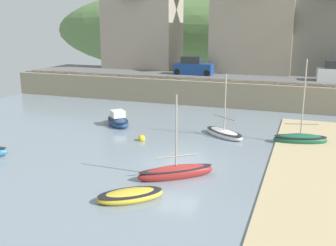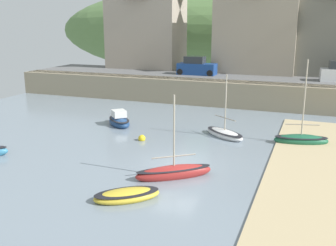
{
  "view_description": "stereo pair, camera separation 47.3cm",
  "coord_description": "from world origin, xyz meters",
  "px_view_note": "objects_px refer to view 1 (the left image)",
  "views": [
    {
      "loc": [
        6.73,
        -20.26,
        7.94
      ],
      "look_at": [
        -1.84,
        3.61,
        1.39
      ],
      "focal_mm": 42.07,
      "sensor_mm": 36.0,
      "label": 1
    },
    {
      "loc": [
        7.18,
        -20.1,
        7.94
      ],
      "look_at": [
        -1.84,
        3.61,
        1.39
      ],
      "focal_mm": 42.07,
      "sensor_mm": 36.0,
      "label": 2
    }
  ],
  "objects_px": {
    "waterfront_building_right": "(330,23)",
    "waterfront_building_left": "(142,25)",
    "sailboat_far_left": "(224,133)",
    "sailboat_blue_trim": "(130,196)",
    "sailboat_nearest_shore": "(176,172)",
    "parked_car_near_slipway": "(193,67)",
    "waterfront_building_centre": "(254,19)",
    "motorboat_with_cabin": "(300,139)",
    "mooring_buoy": "(142,138)",
    "fishing_boat_green": "(118,121)"
  },
  "relations": [
    {
      "from": "waterfront_building_right",
      "to": "waterfront_building_left",
      "type": "bearing_deg",
      "value": -180.0
    },
    {
      "from": "sailboat_far_left",
      "to": "sailboat_blue_trim",
      "type": "xyz_separation_m",
      "value": [
        -1.91,
        -11.65,
        -0.03
      ]
    },
    {
      "from": "sailboat_nearest_shore",
      "to": "parked_car_near_slipway",
      "type": "bearing_deg",
      "value": 66.39
    },
    {
      "from": "waterfront_building_right",
      "to": "sailboat_nearest_shore",
      "type": "height_order",
      "value": "waterfront_building_right"
    },
    {
      "from": "waterfront_building_centre",
      "to": "sailboat_far_left",
      "type": "xyz_separation_m",
      "value": [
        0.9,
        -18.72,
        -8.04
      ]
    },
    {
      "from": "waterfront_building_right",
      "to": "motorboat_with_cabin",
      "type": "xyz_separation_m",
      "value": [
        -1.77,
        -18.58,
        -7.51
      ]
    },
    {
      "from": "sailboat_nearest_shore",
      "to": "parked_car_near_slipway",
      "type": "relative_size",
      "value": 1.12
    },
    {
      "from": "waterfront_building_right",
      "to": "mooring_buoy",
      "type": "distance_m",
      "value": 25.96
    },
    {
      "from": "sailboat_blue_trim",
      "to": "mooring_buoy",
      "type": "relative_size",
      "value": 6.53
    },
    {
      "from": "waterfront_building_left",
      "to": "motorboat_with_cabin",
      "type": "height_order",
      "value": "waterfront_building_left"
    },
    {
      "from": "sailboat_nearest_shore",
      "to": "fishing_boat_green",
      "type": "height_order",
      "value": "sailboat_nearest_shore"
    },
    {
      "from": "parked_car_near_slipway",
      "to": "waterfront_building_right",
      "type": "bearing_deg",
      "value": 18.59
    },
    {
      "from": "fishing_boat_green",
      "to": "parked_car_near_slipway",
      "type": "relative_size",
      "value": 0.77
    },
    {
      "from": "motorboat_with_cabin",
      "to": "parked_car_near_slipway",
      "type": "bearing_deg",
      "value": 115.76
    },
    {
      "from": "waterfront_building_left",
      "to": "parked_car_near_slipway",
      "type": "bearing_deg",
      "value": -29.8
    },
    {
      "from": "waterfront_building_right",
      "to": "motorboat_with_cabin",
      "type": "bearing_deg",
      "value": -95.45
    },
    {
      "from": "waterfront_building_left",
      "to": "fishing_boat_green",
      "type": "xyz_separation_m",
      "value": [
        5.77,
        -18.51,
        -7.24
      ]
    },
    {
      "from": "waterfront_building_centre",
      "to": "motorboat_with_cabin",
      "type": "distance_m",
      "value": 21.11
    },
    {
      "from": "sailboat_far_left",
      "to": "parked_car_near_slipway",
      "type": "distance_m",
      "value": 15.9
    },
    {
      "from": "sailboat_blue_trim",
      "to": "parked_car_near_slipway",
      "type": "xyz_separation_m",
      "value": [
        -4.53,
        25.88,
        3.01
      ]
    },
    {
      "from": "fishing_boat_green",
      "to": "parked_car_near_slipway",
      "type": "bearing_deg",
      "value": 126.7
    },
    {
      "from": "waterfront_building_centre",
      "to": "motorboat_with_cabin",
      "type": "height_order",
      "value": "waterfront_building_centre"
    },
    {
      "from": "fishing_boat_green",
      "to": "mooring_buoy",
      "type": "distance_m",
      "value": 4.67
    },
    {
      "from": "waterfront_building_right",
      "to": "sailboat_far_left",
      "type": "relative_size",
      "value": 2.31
    },
    {
      "from": "sailboat_far_left",
      "to": "sailboat_blue_trim",
      "type": "height_order",
      "value": "sailboat_far_left"
    },
    {
      "from": "waterfront_building_right",
      "to": "motorboat_with_cabin",
      "type": "relative_size",
      "value": 1.82
    },
    {
      "from": "waterfront_building_left",
      "to": "sailboat_nearest_shore",
      "type": "distance_m",
      "value": 31.19
    },
    {
      "from": "waterfront_building_left",
      "to": "waterfront_building_right",
      "type": "distance_m",
      "value": 21.24
    },
    {
      "from": "sailboat_nearest_shore",
      "to": "sailboat_blue_trim",
      "type": "xyz_separation_m",
      "value": [
        -1.13,
        -3.24,
        -0.09
      ]
    },
    {
      "from": "parked_car_near_slipway",
      "to": "fishing_boat_green",
      "type": "bearing_deg",
      "value": -98.48
    },
    {
      "from": "waterfront_building_centre",
      "to": "waterfront_building_right",
      "type": "xyz_separation_m",
      "value": [
        7.84,
        0.0,
        -0.47
      ]
    },
    {
      "from": "sailboat_nearest_shore",
      "to": "fishing_boat_green",
      "type": "distance_m",
      "value": 11.6
    },
    {
      "from": "waterfront_building_right",
      "to": "sailboat_nearest_shore",
      "type": "bearing_deg",
      "value": -105.88
    },
    {
      "from": "waterfront_building_centre",
      "to": "parked_car_near_slipway",
      "type": "xyz_separation_m",
      "value": [
        -5.54,
        -4.5,
        -5.06
      ]
    },
    {
      "from": "waterfront_building_left",
      "to": "fishing_boat_green",
      "type": "height_order",
      "value": "waterfront_building_left"
    },
    {
      "from": "waterfront_building_right",
      "to": "fishing_boat_green",
      "type": "distance_m",
      "value": 25.24
    },
    {
      "from": "waterfront_building_centre",
      "to": "motorboat_with_cabin",
      "type": "bearing_deg",
      "value": -71.91
    },
    {
      "from": "waterfront_building_centre",
      "to": "sailboat_blue_trim",
      "type": "height_order",
      "value": "waterfront_building_centre"
    },
    {
      "from": "waterfront_building_right",
      "to": "sailboat_nearest_shore",
      "type": "xyz_separation_m",
      "value": [
        -7.72,
        -27.14,
        -7.51
      ]
    },
    {
      "from": "motorboat_with_cabin",
      "to": "sailboat_blue_trim",
      "type": "height_order",
      "value": "motorboat_with_cabin"
    },
    {
      "from": "sailboat_far_left",
      "to": "mooring_buoy",
      "type": "bearing_deg",
      "value": -113.75
    },
    {
      "from": "waterfront_building_centre",
      "to": "mooring_buoy",
      "type": "xyz_separation_m",
      "value": [
        -4.21,
        -21.68,
        -8.12
      ]
    },
    {
      "from": "parked_car_near_slipway",
      "to": "sailboat_far_left",
      "type": "bearing_deg",
      "value": -65.64
    },
    {
      "from": "sailboat_far_left",
      "to": "waterfront_building_right",
      "type": "bearing_deg",
      "value": 105.87
    },
    {
      "from": "waterfront_building_left",
      "to": "waterfront_building_right",
      "type": "height_order",
      "value": "waterfront_building_right"
    },
    {
      "from": "waterfront_building_right",
      "to": "waterfront_building_centre",
      "type": "bearing_deg",
      "value": 180.0
    },
    {
      "from": "sailboat_blue_trim",
      "to": "parked_car_near_slipway",
      "type": "distance_m",
      "value": 26.44
    },
    {
      "from": "waterfront_building_centre",
      "to": "sailboat_blue_trim",
      "type": "distance_m",
      "value": 31.45
    },
    {
      "from": "mooring_buoy",
      "to": "waterfront_building_right",
      "type": "bearing_deg",
      "value": 60.93
    },
    {
      "from": "sailboat_blue_trim",
      "to": "sailboat_nearest_shore",
      "type": "bearing_deg",
      "value": 32.48
    }
  ]
}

